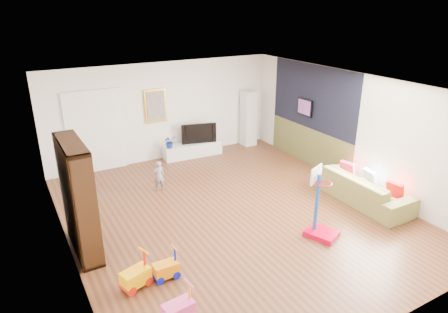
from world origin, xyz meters
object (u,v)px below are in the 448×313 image
bookshelf (78,198)px  sofa (363,189)px  basketball_hoop (325,204)px  media_console (192,150)px

bookshelf → sofa: bookshelf is taller
bookshelf → sofa: 5.92m
sofa → basketball_hoop: basketball_hoop is taller
basketball_hoop → bookshelf: bearing=133.1°
sofa → basketball_hoop: bearing=110.1°
media_console → sofa: bearing=-61.8°
media_console → sofa: sofa is taller
media_console → basketball_hoop: basketball_hoop is taller
media_console → sofa: 4.88m
bookshelf → basketball_hoop: size_ratio=1.48×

